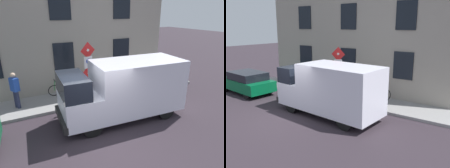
# 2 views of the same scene
# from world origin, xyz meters

# --- Properties ---
(ground_plane) EXTENTS (80.00, 80.00, 0.00)m
(ground_plane) POSITION_xyz_m (0.00, 0.00, 0.00)
(ground_plane) COLOR #30282F
(sidewalk_slab) EXTENTS (2.18, 14.94, 0.14)m
(sidewalk_slab) POSITION_xyz_m (3.73, 0.00, 0.07)
(sidewalk_slab) COLOR gray
(sidewalk_slab) RESTS_ON ground_plane
(building_facade) EXTENTS (0.75, 12.94, 6.58)m
(building_facade) POSITION_xyz_m (5.17, 0.00, 3.29)
(building_facade) COLOR gray
(building_facade) RESTS_ON ground_plane
(sign_post_stacked) EXTENTS (0.19, 0.55, 2.85)m
(sign_post_stacked) POSITION_xyz_m (2.85, -0.64, 1.95)
(sign_post_stacked) COLOR #474C47
(sign_post_stacked) RESTS_ON sidewalk_slab
(delivery_van) EXTENTS (2.36, 5.46, 2.50)m
(delivery_van) POSITION_xyz_m (0.94, -1.52, 1.33)
(delivery_van) COLOR white
(delivery_van) RESTS_ON ground_plane
(bicycle_blue) EXTENTS (0.46, 1.71, 0.89)m
(bicycle_blue) POSITION_xyz_m (4.27, -2.28, 0.51)
(bicycle_blue) COLOR black
(bicycle_blue) RESTS_ON sidewalk_slab
(bicycle_red) EXTENTS (0.46, 1.71, 0.89)m
(bicycle_red) POSITION_xyz_m (4.27, -1.43, 0.51)
(bicycle_red) COLOR black
(bicycle_red) RESTS_ON sidewalk_slab
(bicycle_purple) EXTENTS (0.46, 1.72, 0.89)m
(bicycle_purple) POSITION_xyz_m (4.27, -0.59, 0.51)
(bicycle_purple) COLOR black
(bicycle_purple) RESTS_ON sidewalk_slab
(bicycle_green) EXTENTS (0.46, 1.72, 0.89)m
(bicycle_green) POSITION_xyz_m (4.27, 0.26, 0.51)
(bicycle_green) COLOR black
(bicycle_green) RESTS_ON sidewalk_slab
(pedestrian) EXTENTS (0.47, 0.41, 1.72)m
(pedestrian) POSITION_xyz_m (3.76, 2.62, 1.07)
(pedestrian) COLOR #262B47
(pedestrian) RESTS_ON sidewalk_slab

